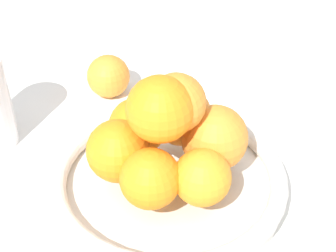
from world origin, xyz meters
TOP-DOWN VIEW (x-y plane):
  - ground_plane at (0.00, 0.00)m, footprint 4.00×4.00m
  - fruit_bowl at (0.00, 0.00)m, footprint 0.28×0.28m
  - orange_pile at (-0.00, -0.00)m, footprint 0.17×0.18m
  - stray_orange at (-0.08, -0.22)m, footprint 0.06×0.06m

SIDE VIEW (x-z plane):
  - ground_plane at x=0.00m, z-range 0.00..0.00m
  - fruit_bowl at x=0.00m, z-range 0.00..0.04m
  - stray_orange at x=-0.08m, z-range 0.00..0.06m
  - orange_pile at x=0.00m, z-range 0.03..0.16m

